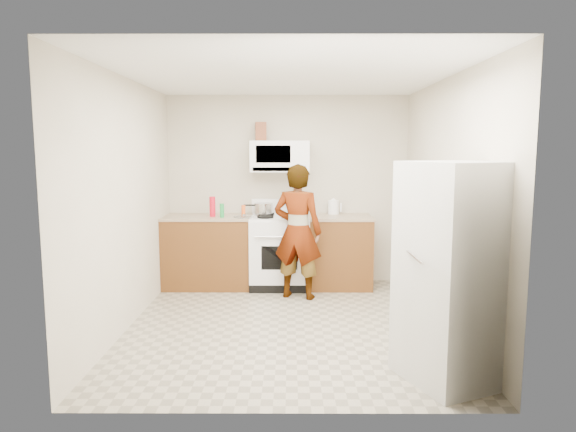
{
  "coord_description": "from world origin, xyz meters",
  "views": [
    {
      "loc": [
        0.03,
        -5.09,
        1.79
      ],
      "look_at": [
        0.01,
        0.55,
        1.06
      ],
      "focal_mm": 32.0,
      "sensor_mm": 36.0,
      "label": 1
    }
  ],
  "objects_px": {
    "microwave": "(280,156)",
    "gas_range": "(280,250)",
    "saucepan": "(264,208)",
    "kettle": "(333,207)",
    "fridge": "(455,273)",
    "person": "(298,232)"
  },
  "relations": [
    {
      "from": "microwave",
      "to": "kettle",
      "type": "xyz_separation_m",
      "value": [
        0.71,
        0.08,
        -0.68
      ]
    },
    {
      "from": "gas_range",
      "to": "saucepan",
      "type": "xyz_separation_m",
      "value": [
        -0.22,
        0.12,
        0.53
      ]
    },
    {
      "from": "person",
      "to": "saucepan",
      "type": "distance_m",
      "value": 0.79
    },
    {
      "from": "gas_range",
      "to": "saucepan",
      "type": "distance_m",
      "value": 0.59
    },
    {
      "from": "fridge",
      "to": "saucepan",
      "type": "relative_size",
      "value": 7.11
    },
    {
      "from": "kettle",
      "to": "saucepan",
      "type": "xyz_separation_m",
      "value": [
        -0.93,
        -0.1,
        -0.0
      ]
    },
    {
      "from": "kettle",
      "to": "saucepan",
      "type": "relative_size",
      "value": 0.74
    },
    {
      "from": "fridge",
      "to": "saucepan",
      "type": "distance_m",
      "value": 3.28
    },
    {
      "from": "microwave",
      "to": "kettle",
      "type": "distance_m",
      "value": 0.99
    },
    {
      "from": "person",
      "to": "fridge",
      "type": "height_order",
      "value": "fridge"
    },
    {
      "from": "person",
      "to": "saucepan",
      "type": "xyz_separation_m",
      "value": [
        -0.44,
        0.62,
        0.21
      ]
    },
    {
      "from": "person",
      "to": "kettle",
      "type": "bearing_deg",
      "value": -107.03
    },
    {
      "from": "kettle",
      "to": "saucepan",
      "type": "bearing_deg",
      "value": -161.38
    },
    {
      "from": "person",
      "to": "kettle",
      "type": "distance_m",
      "value": 0.89
    },
    {
      "from": "fridge",
      "to": "saucepan",
      "type": "height_order",
      "value": "fridge"
    },
    {
      "from": "microwave",
      "to": "fridge",
      "type": "bearing_deg",
      "value": -63.89
    },
    {
      "from": "fridge",
      "to": "kettle",
      "type": "relative_size",
      "value": 9.59
    },
    {
      "from": "fridge",
      "to": "kettle",
      "type": "bearing_deg",
      "value": 79.81
    },
    {
      "from": "microwave",
      "to": "gas_range",
      "type": "bearing_deg",
      "value": -90.0
    },
    {
      "from": "saucepan",
      "to": "kettle",
      "type": "bearing_deg",
      "value": 5.89
    },
    {
      "from": "saucepan",
      "to": "gas_range",
      "type": "bearing_deg",
      "value": -28.39
    },
    {
      "from": "fridge",
      "to": "gas_range",
      "type": "bearing_deg",
      "value": 93.8
    }
  ]
}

